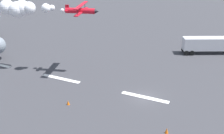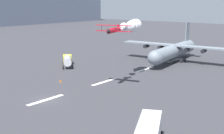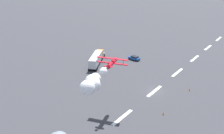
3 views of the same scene
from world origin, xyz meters
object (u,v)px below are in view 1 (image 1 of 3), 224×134
(stunt_biplane_red, at_px, (24,9))
(semi_truck_orange, at_px, (216,44))
(traffic_cone_near, at_px, (167,131))
(traffic_cone_far, at_px, (68,102))

(stunt_biplane_red, height_order, semi_truck_orange, stunt_biplane_red)
(stunt_biplane_red, xyz_separation_m, traffic_cone_near, (-30.22, 9.24, -11.55))
(traffic_cone_near, bearing_deg, semi_truck_orange, -92.72)
(semi_truck_orange, bearing_deg, stunt_biplane_red, 37.91)
(stunt_biplane_red, xyz_separation_m, semi_truck_orange, (-31.84, -24.80, -9.78))
(semi_truck_orange, height_order, traffic_cone_far, semi_truck_orange)
(stunt_biplane_red, height_order, traffic_cone_far, stunt_biplane_red)
(traffic_cone_far, bearing_deg, traffic_cone_near, 177.96)
(semi_truck_orange, height_order, traffic_cone_near, semi_truck_orange)
(semi_truck_orange, xyz_separation_m, traffic_cone_far, (17.25, 33.48, -1.77))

